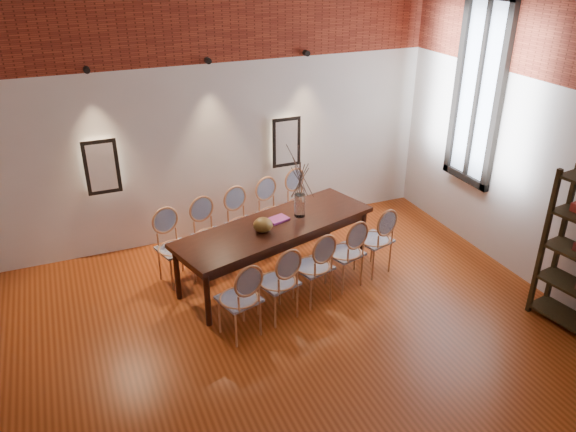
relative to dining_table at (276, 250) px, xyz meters
name	(u,v)px	position (x,y,z in m)	size (l,w,h in m)	color
floor	(298,391)	(-0.58, -2.03, -0.39)	(7.00, 7.00, 0.02)	#953D15
wall_back	(193,102)	(-0.58, 1.52, 1.62)	(7.00, 0.10, 4.00)	silver
brick_band_back	(187,3)	(-0.58, 1.45, 2.88)	(7.00, 0.02, 1.50)	maroon
niche_left	(102,166)	(-1.88, 1.42, 0.93)	(0.36, 0.06, 0.66)	#FFEAC6
niche_right	(286,142)	(0.72, 1.42, 0.93)	(0.36, 0.06, 0.66)	#FFEAC6
spot_fixture_left	(87,70)	(-1.88, 1.39, 2.17)	(0.08, 0.08, 0.10)	black
spot_fixture_mid	(208,61)	(-0.38, 1.39, 2.17)	(0.08, 0.08, 0.10)	black
spot_fixture_right	(306,53)	(1.02, 1.39, 2.17)	(0.08, 0.08, 0.10)	black
window_glass	(479,92)	(2.88, -0.03, 1.77)	(0.02, 0.78, 2.38)	silver
window_frame	(478,92)	(2.86, -0.03, 1.77)	(0.08, 0.90, 2.50)	black
window_mullion	(478,92)	(2.86, -0.03, 1.77)	(0.06, 0.06, 2.40)	black
dining_table	(276,250)	(0.00, 0.00, 0.00)	(2.64, 0.85, 0.75)	black
chair_near_a	(239,299)	(-0.81, -0.97, 0.09)	(0.44, 0.44, 0.94)	#C07E50
chair_near_b	(277,282)	(-0.31, -0.82, 0.09)	(0.44, 0.44, 0.94)	#C07E50
chair_near_c	(312,266)	(0.20, -0.68, 0.09)	(0.44, 0.44, 0.94)	#C07E50
chair_near_d	(344,252)	(0.71, -0.53, 0.09)	(0.44, 0.44, 0.94)	#C07E50
chair_near_e	(374,240)	(1.21, -0.38, 0.09)	(0.44, 0.44, 0.94)	#C07E50
chair_far_a	(175,249)	(-1.21, 0.38, 0.09)	(0.44, 0.44, 0.94)	#C07E50
chair_far_b	(211,236)	(-0.71, 0.53, 0.09)	(0.44, 0.44, 0.94)	#C07E50
chair_far_c	(244,225)	(-0.20, 0.68, 0.09)	(0.44, 0.44, 0.94)	#C07E50
chair_far_d	(275,214)	(0.31, 0.82, 0.09)	(0.44, 0.44, 0.94)	#C07E50
chair_far_e	(303,204)	(0.81, 0.97, 0.09)	(0.44, 0.44, 0.94)	#C07E50
vase	(300,205)	(0.38, 0.11, 0.53)	(0.14, 0.14, 0.30)	silver
dried_branches	(300,173)	(0.38, 0.11, 0.98)	(0.50, 0.50, 0.70)	#473529
bowl	(263,225)	(-0.21, -0.11, 0.46)	(0.24, 0.24, 0.18)	brown
book	(278,219)	(0.07, 0.09, 0.39)	(0.26, 0.18, 0.03)	#933083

